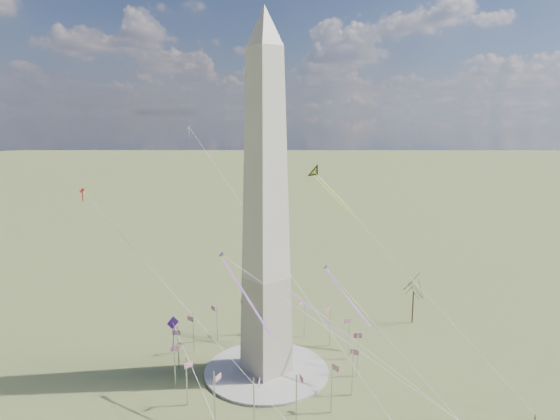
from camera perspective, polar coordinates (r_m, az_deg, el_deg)
ground at (r=152.28m, az=-1.55°, el=-18.02°), size 2000.00×2000.00×0.00m
plaza at (r=152.09m, az=-1.55°, el=-17.89°), size 36.00×36.00×0.80m
washington_monument at (r=135.61m, az=-1.65°, el=-0.02°), size 15.56×15.56×100.00m
flagpole_ring at (r=148.88m, az=-1.56°, el=-15.58°), size 54.40×54.40×13.00m
tree_near at (r=184.86m, az=15.03°, el=-8.81°), size 9.92×9.92×17.35m
person_east at (r=146.05m, az=27.13°, el=-20.34°), size 0.62×0.45×1.60m
kite_delta_black at (r=165.91m, az=4.23°, el=4.06°), size 6.45×17.18×14.17m
kite_diamond_purple at (r=136.34m, az=-12.13°, el=-12.87°), size 2.07×3.30×10.13m
kite_streamer_left at (r=144.36m, az=6.98°, el=-8.89°), size 2.13×18.69×12.82m
kite_streamer_mid at (r=125.61m, az=-4.85°, el=-8.21°), size 2.49×23.05×15.82m
kite_streamer_right at (r=164.59m, az=3.44°, el=-11.07°), size 10.40×20.29×14.97m
kite_small_red at (r=155.38m, az=-21.67°, el=1.92°), size 1.12×1.63×4.04m
kite_small_white at (r=173.95m, az=-10.36°, el=9.15°), size 1.31×1.95×4.16m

